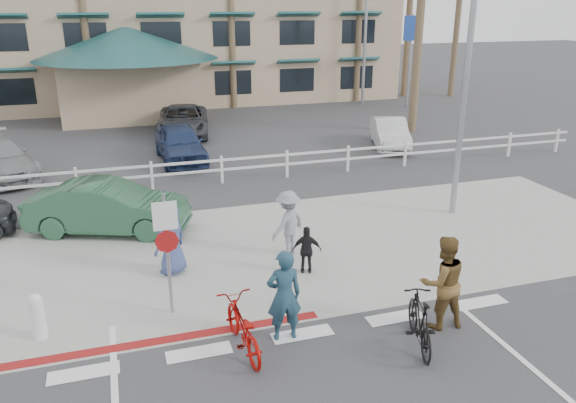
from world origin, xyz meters
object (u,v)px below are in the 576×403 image
object	(u,v)px
car_white_sedan	(108,207)
bike_black	(420,321)
sign_post	(167,248)
bike_red	(242,327)

from	to	relation	value
car_white_sedan	bike_black	bearing A→B (deg)	-123.82
sign_post	bike_black	size ratio (longest dim) A/B	1.67
sign_post	bike_red	size ratio (longest dim) A/B	1.57
bike_red	sign_post	bearing A→B (deg)	-63.06
sign_post	car_white_sedan	distance (m)	5.09
bike_red	bike_black	xyz separation A→B (m)	(3.16, -0.84, 0.04)
bike_red	bike_black	bearing A→B (deg)	160.20
bike_black	car_white_sedan	bearing A→B (deg)	-37.24
bike_red	car_white_sedan	world-z (taller)	car_white_sedan
bike_red	bike_black	size ratio (longest dim) A/B	1.07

